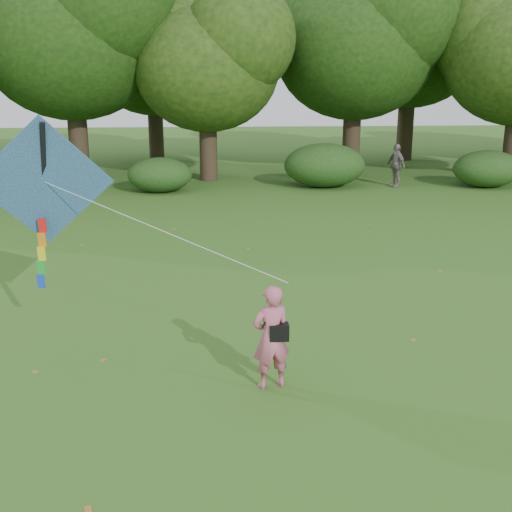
{
  "coord_description": "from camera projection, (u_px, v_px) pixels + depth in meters",
  "views": [
    {
      "loc": [
        -1.73,
        -9.45,
        4.8
      ],
      "look_at": [
        -0.99,
        2.0,
        1.5
      ],
      "focal_mm": 45.0,
      "sensor_mm": 36.0,
      "label": 1
    }
  ],
  "objects": [
    {
      "name": "crossbody_bag",
      "position": [
        279.0,
        331.0,
        9.88
      ],
      "size": [
        0.43,
        0.2,
        0.69
      ],
      "color": "black",
      "rests_on": "ground"
    },
    {
      "name": "shrub_band",
      "position": [
        239.0,
        169.0,
        27.1
      ],
      "size": [
        39.15,
        3.22,
        1.88
      ],
      "color": "#264919",
      "rests_on": "ground"
    },
    {
      "name": "fallen_leaves",
      "position": [
        214.0,
        292.0,
        14.48
      ],
      "size": [
        9.88,
        13.95,
        0.01
      ],
      "color": "olive",
      "rests_on": "ground"
    },
    {
      "name": "bystander_right",
      "position": [
        396.0,
        165.0,
        27.66
      ],
      "size": [
        0.85,
        1.17,
        1.85
      ],
      "primitive_type": "imported",
      "rotation": [
        0.0,
        0.0,
        -1.15
      ],
      "color": "gray",
      "rests_on": "ground"
    },
    {
      "name": "man_kite_flyer",
      "position": [
        271.0,
        337.0,
        9.93
      ],
      "size": [
        0.7,
        0.56,
        1.69
      ],
      "primitive_type": "imported",
      "rotation": [
        0.0,
        0.0,
        3.43
      ],
      "color": "#C35B75",
      "rests_on": "ground"
    },
    {
      "name": "flying_kite",
      "position": [
        44.0,
        184.0,
        11.13
      ],
      "size": [
        5.22,
        2.55,
        3.12
      ],
      "color": "#23499B",
      "rests_on": "ground"
    },
    {
      "name": "bystander_left",
      "position": [
        50.0,
        169.0,
        26.46
      ],
      "size": [
        1.17,
        1.18,
        1.92
      ],
      "primitive_type": "imported",
      "rotation": [
        0.0,
        0.0,
        0.82
      ],
      "color": "#292E37",
      "rests_on": "ground"
    },
    {
      "name": "tree_line",
      "position": [
        283.0,
        55.0,
        31.0
      ],
      "size": [
        54.7,
        15.3,
        9.48
      ],
      "color": "#3A2D1E",
      "rests_on": "ground"
    },
    {
      "name": "ground",
      "position": [
        324.0,
        376.0,
        10.5
      ],
      "size": [
        100.0,
        100.0,
        0.0
      ],
      "primitive_type": "plane",
      "color": "#265114",
      "rests_on": "ground"
    }
  ]
}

